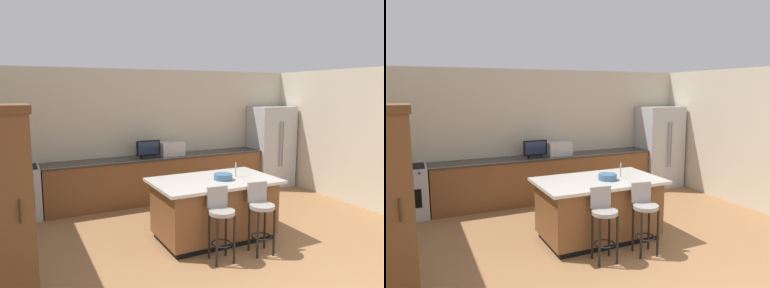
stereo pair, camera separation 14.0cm
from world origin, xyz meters
TOP-DOWN VIEW (x-y plane):
  - wall_back at (0.00, 5.10)m, footprint 6.87×0.12m
  - wall_right at (3.24, 2.55)m, footprint 0.12×5.50m
  - counter_back at (-0.08, 4.72)m, footprint 4.53×0.62m
  - kitchen_island at (-0.08, 2.53)m, footprint 1.84×1.11m
  - refrigerator at (2.66, 4.67)m, footprint 0.93×0.73m
  - range_oven at (-2.74, 4.71)m, footprint 0.77×0.63m
  - microwave at (0.15, 4.72)m, footprint 0.48×0.36m
  - tv_monitor at (-0.36, 4.66)m, footprint 0.48×0.16m
  - sink_faucet_back at (-0.15, 4.82)m, footprint 0.02×0.02m
  - sink_faucet_island at (0.29, 2.53)m, footprint 0.02×0.02m
  - bar_stool_left at (-0.37, 1.85)m, footprint 0.34×0.35m
  - bar_stool_right at (0.24, 1.81)m, footprint 0.34×0.35m
  - fruit_bowl at (0.02, 2.45)m, footprint 0.27×0.27m

SIDE VIEW (x-z plane):
  - counter_back at x=-0.08m, z-range 0.00..0.90m
  - range_oven at x=-2.74m, z-range 0.00..0.92m
  - kitchen_island at x=-0.08m, z-range 0.01..0.92m
  - bar_stool_left at x=-0.37m, z-range 0.10..1.06m
  - bar_stool_right at x=0.24m, z-range 0.10..1.07m
  - refrigerator at x=2.66m, z-range 0.00..1.85m
  - fruit_bowl at x=0.02m, z-range 0.91..1.00m
  - sink_faucet_island at x=0.29m, z-range 0.91..1.13m
  - sink_faucet_back at x=-0.15m, z-range 0.90..1.14m
  - microwave at x=0.15m, z-range 0.90..1.18m
  - tv_monitor at x=-0.36m, z-range 0.89..1.23m
  - wall_back at x=0.00m, z-range 0.00..2.64m
  - wall_right at x=3.24m, z-range 0.00..2.64m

